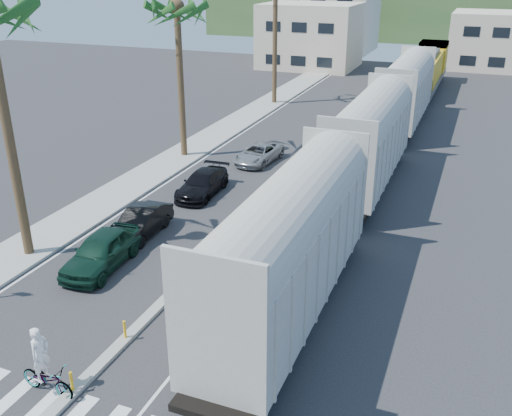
{
  "coord_description": "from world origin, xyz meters",
  "views": [
    {
      "loc": [
        10.8,
        -12.28,
        12.74
      ],
      "look_at": [
        1.62,
        10.88,
        2.0
      ],
      "focal_mm": 40.0,
      "sensor_mm": 36.0,
      "label": 1
    }
  ],
  "objects": [
    {
      "name": "car_second",
      "position": [
        -4.18,
        9.76,
        0.72
      ],
      "size": [
        1.93,
        4.52,
        1.44
      ],
      "primitive_type": "imported",
      "rotation": [
        0.0,
        0.0,
        0.05
      ],
      "color": "black",
      "rests_on": "ground"
    },
    {
      "name": "lane_markings",
      "position": [
        -2.15,
        25.0,
        0.0
      ],
      "size": [
        9.42,
        90.0,
        0.01
      ],
      "color": "silver",
      "rests_on": "ground"
    },
    {
      "name": "sidewalk",
      "position": [
        -8.5,
        25.0,
        0.07
      ],
      "size": [
        3.0,
        90.0,
        0.15
      ],
      "primitive_type": "cube",
      "color": "gray",
      "rests_on": "ground"
    },
    {
      "name": "cyclist",
      "position": [
        -0.75,
        -1.26,
        0.79
      ],
      "size": [
        1.04,
        2.18,
        2.45
      ],
      "rotation": [
        0.0,
        0.0,
        1.49
      ],
      "color": "#9EA0A5",
      "rests_on": "ground"
    },
    {
      "name": "freight_train",
      "position": [
        5.0,
        26.44,
        2.91
      ],
      "size": [
        3.0,
        60.94,
        5.85
      ],
      "color": "#A7A699",
      "rests_on": "ground"
    },
    {
      "name": "car_third",
      "position": [
        -3.82,
        15.95,
        0.69
      ],
      "size": [
        2.33,
        4.92,
        1.38
      ],
      "primitive_type": "imported",
      "rotation": [
        0.0,
        0.0,
        0.04
      ],
      "color": "black",
      "rests_on": "ground"
    },
    {
      "name": "ground",
      "position": [
        0.0,
        0.0,
        0.0
      ],
      "size": [
        140.0,
        140.0,
        0.0
      ],
      "primitive_type": "plane",
      "color": "#28282B",
      "rests_on": "ground"
    },
    {
      "name": "car_rear",
      "position": [
        -2.88,
        22.73,
        0.63
      ],
      "size": [
        3.05,
        4.99,
        1.27
      ],
      "primitive_type": "imported",
      "rotation": [
        0.0,
        0.0,
        -0.1
      ],
      "color": "#97999B",
      "rests_on": "ground"
    },
    {
      "name": "rails",
      "position": [
        5.0,
        28.0,
        0.03
      ],
      "size": [
        1.56,
        100.0,
        0.06
      ],
      "color": "black",
      "rests_on": "ground"
    },
    {
      "name": "buildings",
      "position": [
        -6.41,
        71.66,
        4.36
      ],
      "size": [
        38.0,
        27.0,
        10.0
      ],
      "color": "beige",
      "rests_on": "ground"
    },
    {
      "name": "crosswalk",
      "position": [
        0.0,
        -2.0,
        0.01
      ],
      "size": [
        14.0,
        2.2,
        0.01
      ],
      "primitive_type": "cube",
      "color": "silver",
      "rests_on": "ground"
    },
    {
      "name": "median",
      "position": [
        0.0,
        19.96,
        0.09
      ],
      "size": [
        0.45,
        60.0,
        0.85
      ],
      "color": "gray",
      "rests_on": "ground"
    },
    {
      "name": "car_lead",
      "position": [
        -4.06,
        6.31,
        0.82
      ],
      "size": [
        2.7,
        5.12,
        1.64
      ],
      "primitive_type": "imported",
      "rotation": [
        0.0,
        0.0,
        0.08
      ],
      "color": "#103023",
      "rests_on": "ground"
    },
    {
      "name": "hillside",
      "position": [
        0.0,
        100.0,
        6.0
      ],
      "size": [
        80.0,
        20.0,
        12.0
      ],
      "primitive_type": "cube",
      "color": "#385628",
      "rests_on": "ground"
    }
  ]
}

